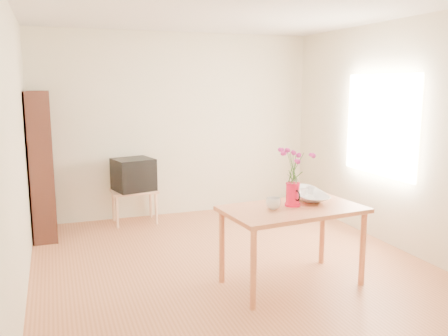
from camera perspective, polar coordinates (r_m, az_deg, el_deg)
name	(u,v)px	position (r m, az deg, el deg)	size (l,w,h in m)	color
room	(237,143)	(4.73, 1.55, 3.03)	(4.50, 4.50, 4.50)	#AE633D
table	(293,217)	(4.49, 8.26, -5.83)	(1.36, 0.86, 0.75)	#C46B43
tv_stand	(134,195)	(6.59, -10.76, -3.23)	(0.60, 0.45, 0.46)	tan
bookshelf	(42,170)	(6.21, -21.07, -0.27)	(0.28, 0.70, 1.80)	#321610
pitcher	(293,195)	(4.50, 8.25, -3.27)	(0.15, 0.22, 0.22)	red
flowers	(293,165)	(4.44, 8.36, 0.37)	(0.25, 0.25, 0.36)	#EE38B2
mug	(273,203)	(4.37, 5.96, -4.26)	(0.14, 0.14, 0.11)	white
bowl	(308,177)	(4.79, 10.06, -1.08)	(0.46, 0.46, 0.44)	white
teacup_a	(304,182)	(4.78, 9.63, -1.66)	(0.06, 0.06, 0.06)	white
teacup_b	(311,181)	(4.84, 10.39, -1.49)	(0.07, 0.07, 0.07)	white
television	(133,174)	(6.54, -10.86, -0.70)	(0.59, 0.56, 0.43)	black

